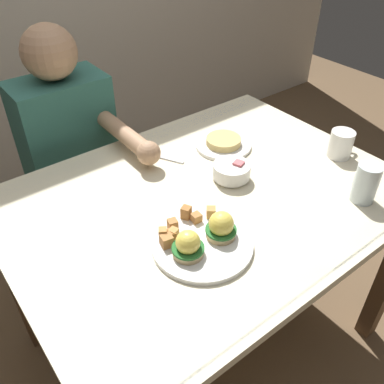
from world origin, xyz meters
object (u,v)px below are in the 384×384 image
fruit_bowl (232,171)px  side_plate (223,143)px  eggs_benedict_plate (202,239)px  diner_person (74,155)px  dining_table (207,221)px  fork (160,157)px  coffee_mug (341,143)px  water_glass_near (365,185)px

fruit_bowl → side_plate: (0.11, 0.16, -0.02)m
eggs_benedict_plate → diner_person: (-0.03, 0.76, -0.11)m
dining_table → fork: (0.00, 0.26, 0.11)m
coffee_mug → diner_person: 0.99m
fruit_bowl → fork: bearing=114.5°
dining_table → diner_person: size_ratio=1.05×
coffee_mug → diner_person: diner_person is taller
diner_person → side_plate: bearing=-46.2°
eggs_benedict_plate → side_plate: (0.37, 0.34, -0.01)m
dining_table → water_glass_near: bearing=-40.3°
coffee_mug → fork: 0.62m
fruit_bowl → coffee_mug: 0.41m
eggs_benedict_plate → water_glass_near: (0.50, -0.14, 0.03)m
dining_table → fruit_bowl: (0.11, 0.02, 0.14)m
eggs_benedict_plate → fruit_bowl: size_ratio=2.25×
diner_person → coffee_mug: bearing=-46.1°
fruit_bowl → diner_person: bearing=116.6°
coffee_mug → water_glass_near: water_glass_near is taller
water_glass_near → fruit_bowl: bearing=127.0°
eggs_benedict_plate → fruit_bowl: eggs_benedict_plate is taller
water_glass_near → diner_person: diner_person is taller
fork → water_glass_near: water_glass_near is taller
eggs_benedict_plate → dining_table: bearing=46.8°
fruit_bowl → water_glass_near: (0.24, -0.32, 0.02)m
eggs_benedict_plate → fork: bearing=70.0°
side_plate → fork: bearing=160.1°
eggs_benedict_plate → water_glass_near: 0.52m
fork → side_plate: bearing=-19.9°
coffee_mug → water_glass_near: 0.24m
fork → diner_person: bearing=118.1°
dining_table → coffee_mug: coffee_mug is taller
dining_table → eggs_benedict_plate: 0.26m
fruit_bowl → side_plate: size_ratio=0.60×
fork → dining_table: bearing=-90.7°
coffee_mug → side_plate: size_ratio=0.56×
coffee_mug → water_glass_near: (-0.15, -0.19, 0.00)m
eggs_benedict_plate → coffee_mug: size_ratio=2.43×
fruit_bowl → diner_person: size_ratio=0.11×
fork → diner_person: 0.39m
fruit_bowl → dining_table: bearing=-171.1°
fork → eggs_benedict_plate: bearing=-110.0°
eggs_benedict_plate → fork: eggs_benedict_plate is taller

